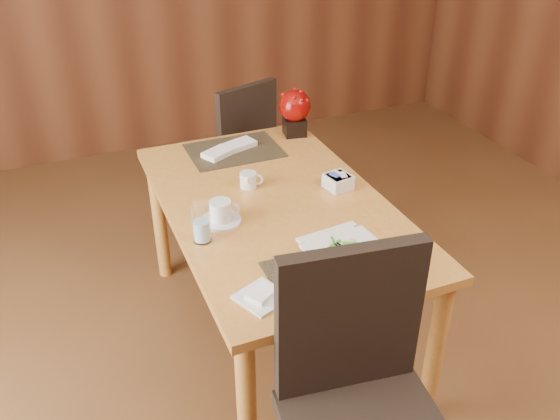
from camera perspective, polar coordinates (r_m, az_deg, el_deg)
name	(u,v)px	position (r m, az deg, el deg)	size (l,w,h in m)	color
dining_table	(276,221)	(2.58, -0.41, -1.10)	(0.90, 1.50, 0.75)	#CC8738
placemat_near	(334,274)	(2.11, 5.24, -6.17)	(0.45, 0.33, 0.01)	black
placemat_far	(234,150)	(2.99, -4.42, 5.74)	(0.45, 0.33, 0.01)	black
soup_setting	(344,261)	(2.09, 6.20, -4.90)	(0.31, 0.31, 0.12)	silver
coffee_cup	(221,213)	(2.39, -5.74, -0.30)	(0.17, 0.17, 0.09)	silver
water_glass	(201,223)	(2.26, -7.59, -1.23)	(0.07, 0.07, 0.16)	white
creamer_jug	(248,180)	(2.63, -3.08, 2.91)	(0.10, 0.10, 0.07)	silver
sugar_caddy	(338,182)	(2.64, 5.62, 2.73)	(0.11, 0.11, 0.06)	silver
berry_decor	(295,110)	(3.11, 1.44, 9.61)	(0.17, 0.17, 0.24)	black
napkins_far	(231,148)	(2.97, -4.74, 5.97)	(0.29, 0.10, 0.03)	white
bread_plate	(262,297)	(2.00, -1.77, -8.37)	(0.15, 0.15, 0.01)	silver
near_chair	(361,394)	(1.93, 7.76, -17.18)	(0.55, 0.55, 1.06)	black
far_chair	(237,144)	(3.62, -4.17, 6.32)	(0.54, 0.54, 0.91)	black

